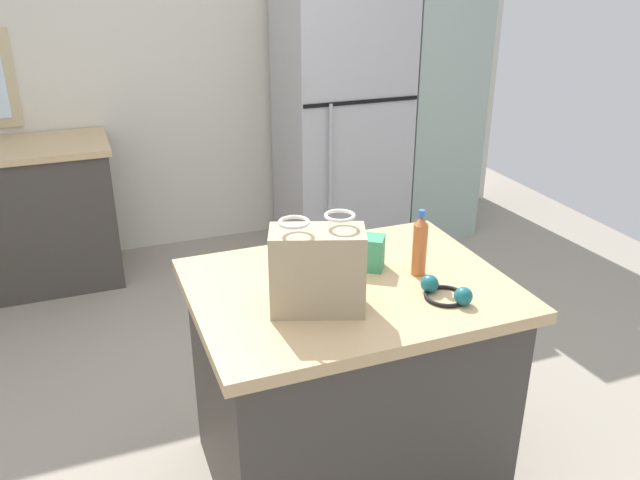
% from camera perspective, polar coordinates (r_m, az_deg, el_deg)
% --- Properties ---
extents(ground, '(6.51, 6.51, 0.00)m').
position_cam_1_polar(ground, '(3.03, -5.21, -17.16)').
color(ground, '#9E9384').
extents(back_wall, '(5.42, 0.13, 2.51)m').
position_cam_1_polar(back_wall, '(4.69, -14.42, 14.12)').
color(back_wall, silver).
rests_on(back_wall, ground).
extents(kitchen_island, '(1.14, 0.87, 0.88)m').
position_cam_1_polar(kitchen_island, '(2.61, 2.41, -12.31)').
color(kitchen_island, '#423D38').
rests_on(kitchen_island, ground).
extents(refrigerator, '(0.81, 0.72, 1.77)m').
position_cam_1_polar(refrigerator, '(4.67, 1.82, 10.15)').
color(refrigerator, '#B7B7BC').
rests_on(refrigerator, ground).
extents(tall_cabinet, '(0.56, 0.64, 2.12)m').
position_cam_1_polar(tall_cabinet, '(4.94, 9.60, 12.67)').
color(tall_cabinet, '#9EB2A8').
rests_on(tall_cabinet, ground).
extents(shopping_bag, '(0.35, 0.25, 0.33)m').
position_cam_1_polar(shopping_bag, '(2.15, -0.24, -2.60)').
color(shopping_bag, tan).
rests_on(shopping_bag, kitchen_island).
extents(small_box, '(0.14, 0.14, 0.13)m').
position_cam_1_polar(small_box, '(2.48, 4.28, -1.09)').
color(small_box, '#388E66').
rests_on(small_box, kitchen_island).
extents(bottle, '(0.05, 0.05, 0.25)m').
position_cam_1_polar(bottle, '(2.43, 8.65, -0.49)').
color(bottle, '#C66633').
rests_on(bottle, kitchen_island).
extents(ear_defenders, '(0.20, 0.20, 0.06)m').
position_cam_1_polar(ear_defenders, '(2.32, 10.87, -4.47)').
color(ear_defenders, black).
rests_on(ear_defenders, kitchen_island).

